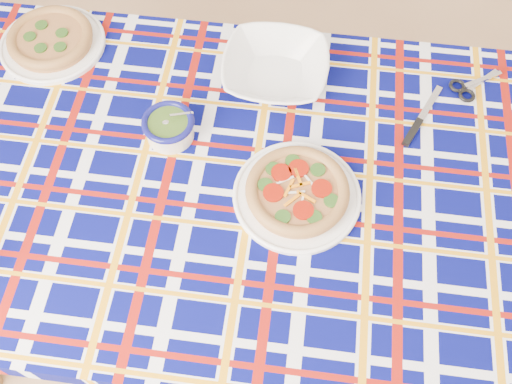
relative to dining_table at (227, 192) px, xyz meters
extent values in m
plane|color=#A77C56|center=(0.56, -0.35, -0.61)|extent=(4.00, 4.00, 0.00)
cube|color=brown|center=(0.00, 0.00, 0.05)|extent=(1.67, 1.37, 0.04)
cylinder|color=brown|center=(-0.47, 0.62, -0.29)|extent=(0.05, 0.05, 0.64)
cylinder|color=brown|center=(0.77, 0.12, -0.29)|extent=(0.05, 0.05, 0.64)
imported|color=white|center=(0.18, 0.24, 0.10)|extent=(0.33, 0.33, 0.06)
camera|label=1|loc=(-0.10, -0.64, 1.14)|focal=40.00mm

